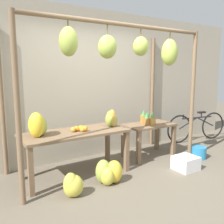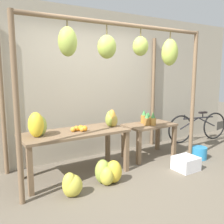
% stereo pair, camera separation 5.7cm
% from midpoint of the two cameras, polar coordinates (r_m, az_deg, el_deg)
% --- Properties ---
extents(ground_plane, '(20.00, 20.00, 0.00)m').
position_cam_midpoint_polar(ground_plane, '(3.83, 6.57, -16.44)').
color(ground_plane, '#665B4C').
extents(shop_wall_back, '(8.00, 0.08, 2.80)m').
position_cam_midpoint_polar(shop_wall_back, '(4.81, -5.10, 6.16)').
color(shop_wall_back, '#B2A893').
rests_on(shop_wall_back, ground_plane).
extents(stall_awning, '(3.19, 1.27, 2.36)m').
position_cam_midpoint_polar(stall_awning, '(3.95, 2.56, 10.94)').
color(stall_awning, brown).
rests_on(stall_awning, ground_plane).
extents(display_table_main, '(1.67, 0.71, 0.72)m').
position_cam_midpoint_polar(display_table_main, '(4.00, -8.07, -5.81)').
color(display_table_main, brown).
rests_on(display_table_main, ground_plane).
extents(display_table_side, '(0.98, 0.57, 0.65)m').
position_cam_midpoint_polar(display_table_side, '(4.92, 8.85, -4.24)').
color(display_table_side, brown).
rests_on(display_table_side, ground_plane).
extents(banana_pile_on_table, '(0.37, 0.38, 0.37)m').
position_cam_midpoint_polar(banana_pile_on_table, '(3.77, -16.25, -2.84)').
color(banana_pile_on_table, '#9EB247').
rests_on(banana_pile_on_table, display_table_main).
extents(orange_pile, '(0.26, 0.17, 0.10)m').
position_cam_midpoint_polar(orange_pile, '(3.97, -7.07, -3.80)').
color(orange_pile, orange).
rests_on(orange_pile, display_table_main).
extents(pineapple_cluster, '(0.21, 0.38, 0.27)m').
position_cam_midpoint_polar(pineapple_cluster, '(4.82, 8.50, -1.58)').
color(pineapple_cluster, '#B27F38').
rests_on(pineapple_cluster, display_table_side).
extents(banana_pile_ground_left, '(0.35, 0.34, 0.34)m').
position_cam_midpoint_polar(banana_pile_ground_left, '(3.50, -8.77, -16.21)').
color(banana_pile_ground_left, gold).
rests_on(banana_pile_ground_left, ground_plane).
extents(banana_pile_ground_right, '(0.47, 0.38, 0.37)m').
position_cam_midpoint_polar(banana_pile_ground_right, '(3.82, -0.53, -13.67)').
color(banana_pile_ground_right, gold).
rests_on(banana_pile_ground_right, ground_plane).
extents(fruit_crate_white, '(0.38, 0.35, 0.23)m').
position_cam_midpoint_polar(fruit_crate_white, '(4.51, 16.89, -11.17)').
color(fruit_crate_white, silver).
rests_on(fruit_crate_white, ground_plane).
extents(blue_bucket, '(0.28, 0.28, 0.23)m').
position_cam_midpoint_polar(blue_bucket, '(5.13, 19.64, -8.80)').
color(blue_bucket, teal).
rests_on(blue_bucket, ground_plane).
extents(parked_bicycle, '(1.64, 0.35, 0.71)m').
position_cam_midpoint_polar(parked_bicycle, '(6.31, 19.30, -3.21)').
color(parked_bicycle, black).
rests_on(parked_bicycle, ground_plane).
extents(papaya_pile, '(0.24, 0.25, 0.30)m').
position_cam_midpoint_polar(papaya_pile, '(4.25, 0.20, -1.65)').
color(papaya_pile, '#93A33D').
rests_on(papaya_pile, display_table_main).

